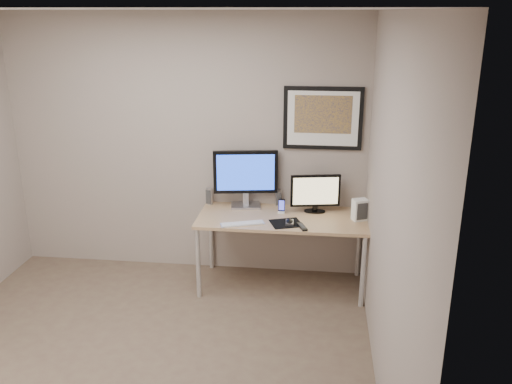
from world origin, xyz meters
TOP-DOWN VIEW (x-y plane):
  - floor at (0.00, 0.00)m, footprint 3.60×3.60m
  - room at (0.00, 0.45)m, footprint 3.60×3.60m
  - desk at (1.00, 1.35)m, footprint 1.60×0.70m
  - framed_art at (1.35, 1.68)m, footprint 0.75×0.04m
  - monitor_large at (0.62, 1.59)m, footprint 0.63×0.25m
  - monitor_tv at (1.30, 1.51)m, footprint 0.48×0.15m
  - speaker_left at (0.24, 1.62)m, footprint 0.08×0.08m
  - speaker_right at (0.94, 1.66)m, footprint 0.08×0.08m
  - phone_dock at (0.99, 1.46)m, footprint 0.07×0.07m
  - keyboard at (0.65, 1.11)m, footprint 0.41×0.23m
  - mousepad at (1.05, 1.18)m, footprint 0.34×0.32m
  - mouse at (1.08, 1.18)m, footprint 0.07×0.12m
  - remote at (1.20, 1.10)m, footprint 0.11×0.18m
  - fan_unit at (1.72, 1.35)m, footprint 0.16×0.14m

SIDE VIEW (x-z plane):
  - floor at x=0.00m, z-range 0.00..0.00m
  - desk at x=1.00m, z-range 0.30..1.03m
  - mousepad at x=1.05m, z-range 0.73..0.73m
  - keyboard at x=0.65m, z-range 0.73..0.74m
  - remote at x=1.20m, z-range 0.73..0.75m
  - mouse at x=1.08m, z-range 0.73..0.77m
  - phone_dock at x=0.99m, z-range 0.73..0.87m
  - speaker_right at x=0.94m, z-range 0.73..0.89m
  - speaker_left at x=0.24m, z-range 0.73..0.90m
  - fan_unit at x=1.72m, z-range 0.73..0.93m
  - monitor_tv at x=1.30m, z-range 0.74..1.12m
  - monitor_large at x=0.62m, z-range 0.76..1.34m
  - framed_art at x=1.35m, z-range 1.32..1.92m
  - room at x=0.00m, z-range -0.16..3.44m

